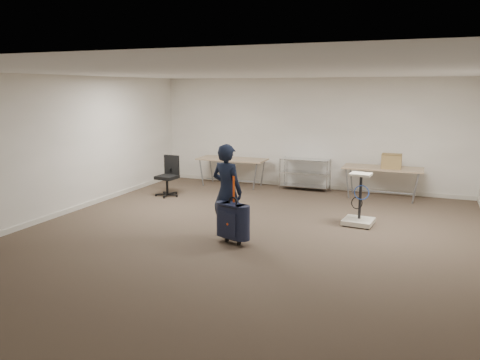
% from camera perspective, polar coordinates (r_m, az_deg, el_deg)
% --- Properties ---
extents(ground, '(9.00, 9.00, 0.00)m').
position_cam_1_polar(ground, '(8.15, 0.70, -7.03)').
color(ground, '#46392A').
rests_on(ground, ground).
extents(room_shell, '(8.00, 9.00, 9.00)m').
position_cam_1_polar(room_shell, '(9.39, 3.73, -4.28)').
color(room_shell, silver).
rests_on(room_shell, ground).
extents(folding_table_left, '(1.80, 0.75, 0.73)m').
position_cam_1_polar(folding_table_left, '(12.26, -0.97, 2.40)').
color(folding_table_left, '#A08662').
rests_on(folding_table_left, ground).
extents(folding_table_right, '(1.80, 0.75, 0.73)m').
position_cam_1_polar(folding_table_right, '(11.37, 17.00, 1.21)').
color(folding_table_right, '#A08662').
rests_on(folding_table_right, ground).
extents(wire_shelf, '(1.22, 0.47, 0.80)m').
position_cam_1_polar(wire_shelf, '(11.95, 7.94, 0.91)').
color(wire_shelf, silver).
rests_on(wire_shelf, ground).
extents(person, '(0.67, 0.53, 1.63)m').
position_cam_1_polar(person, '(8.01, -1.59, -1.33)').
color(person, black).
rests_on(person, ground).
extents(suitcase, '(0.47, 0.36, 1.14)m').
position_cam_1_polar(suitcase, '(7.74, -0.86, -5.02)').
color(suitcase, black).
rests_on(suitcase, ground).
extents(office_chair, '(0.58, 0.58, 0.96)m').
position_cam_1_polar(office_chair, '(11.34, -8.76, -0.44)').
color(office_chair, black).
rests_on(office_chair, ground).
extents(equipment_cart, '(0.59, 0.59, 0.99)m').
position_cam_1_polar(equipment_cart, '(9.11, 14.29, -3.72)').
color(equipment_cart, beige).
rests_on(equipment_cart, ground).
extents(cardboard_box, '(0.44, 0.33, 0.33)m').
position_cam_1_polar(cardboard_box, '(11.29, 17.98, 2.21)').
color(cardboard_box, '#8E5D42').
rests_on(cardboard_box, folding_table_right).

